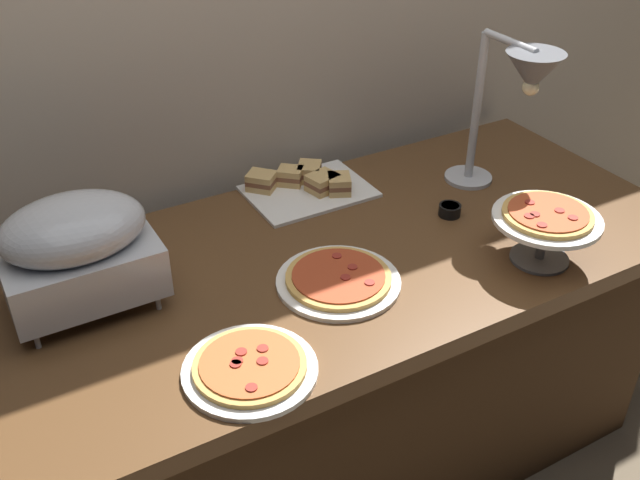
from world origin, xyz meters
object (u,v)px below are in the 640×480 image
at_px(chafing_dish, 77,248).
at_px(sauce_cup_near, 450,210).
at_px(pizza_plate_center, 338,280).
at_px(sandwich_platter, 306,184).
at_px(pizza_plate_raised_stand, 546,221).
at_px(pizza_plate_front, 250,368).
at_px(heat_lamp, 521,85).

height_order(chafing_dish, sauce_cup_near, chafing_dish).
height_order(pizza_plate_center, sauce_cup_near, same).
distance_m(pizza_plate_center, sandwich_platter, 0.46).
bearing_deg(chafing_dish, pizza_plate_raised_stand, -20.64).
bearing_deg(pizza_plate_front, sauce_cup_near, 21.38).
height_order(pizza_plate_center, pizza_plate_raised_stand, pizza_plate_raised_stand).
bearing_deg(pizza_plate_front, pizza_plate_center, 28.65).
distance_m(pizza_plate_raised_stand, sauce_cup_near, 0.30).
bearing_deg(chafing_dish, pizza_plate_center, -22.79).
xyz_separation_m(pizza_plate_raised_stand, sandwich_platter, (-0.34, 0.59, -0.09)).
bearing_deg(sauce_cup_near, heat_lamp, -4.64).
height_order(heat_lamp, sauce_cup_near, heat_lamp).
bearing_deg(chafing_dish, sauce_cup_near, -6.29).
relative_size(pizza_plate_front, pizza_plate_center, 0.94).
height_order(heat_lamp, sandwich_platter, heat_lamp).
bearing_deg(pizza_plate_raised_stand, heat_lamp, 66.31).
bearing_deg(pizza_plate_center, sandwich_platter, 70.74).
height_order(heat_lamp, pizza_plate_raised_stand, heat_lamp).
bearing_deg(sauce_cup_near, pizza_plate_raised_stand, -77.73).
xyz_separation_m(pizza_plate_front, pizza_plate_raised_stand, (0.80, 0.01, 0.10)).
bearing_deg(pizza_plate_center, pizza_plate_raised_stand, -18.20).
xyz_separation_m(pizza_plate_raised_stand, sauce_cup_near, (-0.06, 0.28, -0.09)).
bearing_deg(sauce_cup_near, chafing_dish, 173.71).
relative_size(pizza_plate_center, sauce_cup_near, 4.90).
height_order(pizza_plate_raised_stand, sauce_cup_near, pizza_plate_raised_stand).
bearing_deg(pizza_plate_raised_stand, pizza_plate_center, 161.80).
relative_size(heat_lamp, pizza_plate_raised_stand, 1.72).
distance_m(pizza_plate_front, pizza_plate_raised_stand, 0.81).
bearing_deg(pizza_plate_center, chafing_dish, 157.21).
bearing_deg(pizza_plate_front, heat_lamp, 16.70).
distance_m(chafing_dish, pizza_plate_front, 0.48).
distance_m(pizza_plate_raised_stand, sandwich_platter, 0.69).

